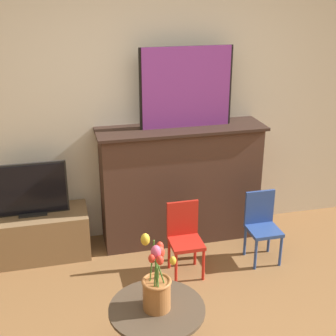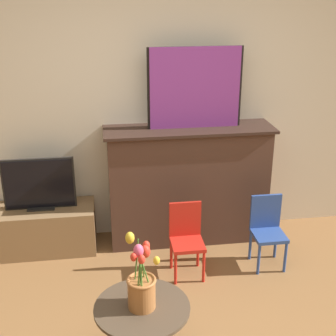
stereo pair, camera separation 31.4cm
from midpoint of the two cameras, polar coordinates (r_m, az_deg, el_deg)
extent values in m
cube|color=beige|center=(4.20, -4.64, 9.03)|extent=(8.00, 0.06, 2.70)
cube|color=#4C3328|center=(4.29, -0.59, -1.99)|extent=(1.43, 0.39, 1.09)
cube|color=#35231C|center=(4.09, -0.59, 4.78)|extent=(1.49, 0.43, 0.02)
cube|color=black|center=(4.03, -0.02, 9.77)|extent=(0.81, 0.02, 0.69)
cube|color=purple|center=(4.02, 0.01, 9.74)|extent=(0.77, 0.02, 0.69)
cube|color=olive|center=(4.34, -17.86, -7.84)|extent=(0.91, 0.41, 0.41)
cube|color=black|center=(4.24, -18.19, -5.32)|extent=(0.23, 0.12, 0.02)
cube|color=black|center=(4.15, -18.54, -2.49)|extent=(0.62, 0.02, 0.47)
cube|color=black|center=(4.14, -18.55, -2.54)|extent=(0.59, 0.02, 0.44)
cylinder|color=red|center=(3.81, -1.43, -12.25)|extent=(0.02, 0.02, 0.28)
cylinder|color=red|center=(3.86, 1.97, -11.79)|extent=(0.02, 0.02, 0.28)
cylinder|color=red|center=(4.00, -2.15, -10.46)|extent=(0.02, 0.02, 0.28)
cylinder|color=red|center=(4.04, 1.08, -10.05)|extent=(0.02, 0.02, 0.28)
cube|color=red|center=(3.84, -0.13, -9.19)|extent=(0.26, 0.26, 0.03)
cube|color=red|center=(3.86, -0.56, -6.19)|extent=(0.26, 0.02, 0.30)
cylinder|color=#2D4C99|center=(4.02, 8.42, -10.48)|extent=(0.02, 0.02, 0.28)
cylinder|color=#2D4C99|center=(4.11, 11.43, -9.98)|extent=(0.02, 0.02, 0.28)
cylinder|color=#2D4C99|center=(4.21, 7.25, -8.88)|extent=(0.02, 0.02, 0.28)
cylinder|color=#2D4C99|center=(4.29, 10.15, -8.44)|extent=(0.02, 0.02, 0.28)
cube|color=#2D4C99|center=(4.08, 9.45, -7.57)|extent=(0.26, 0.26, 0.03)
cube|color=#2D4C99|center=(4.10, 8.94, -4.76)|extent=(0.26, 0.02, 0.30)
cylinder|color=#4C3D2D|center=(2.92, -4.58, -16.85)|extent=(0.58, 0.58, 0.02)
cylinder|color=#AD6B38|center=(2.86, -4.64, -15.23)|extent=(0.17, 0.17, 0.19)
torus|color=#AD6B38|center=(2.80, -4.70, -13.71)|extent=(0.18, 0.18, 0.02)
cylinder|color=#477A2D|center=(2.73, -4.94, -12.64)|extent=(0.04, 0.08, 0.29)
ellipsoid|color=red|center=(2.60, -5.53, -11.01)|extent=(0.04, 0.04, 0.05)
cylinder|color=#477A2D|center=(2.73, -4.80, -12.49)|extent=(0.02, 0.05, 0.31)
ellipsoid|color=#E0517A|center=(2.61, -4.99, -10.25)|extent=(0.06, 0.06, 0.08)
cylinder|color=#477A2D|center=(2.75, -5.36, -11.85)|extent=(0.04, 0.02, 0.34)
ellipsoid|color=gold|center=(2.67, -6.19, -8.74)|extent=(0.05, 0.05, 0.07)
cylinder|color=#477A2D|center=(2.77, -4.16, -12.93)|extent=(0.07, 0.04, 0.23)
ellipsoid|color=gold|center=(2.68, -2.80, -11.32)|extent=(0.04, 0.04, 0.05)
cylinder|color=#477A2D|center=(2.79, -4.57, -12.35)|extent=(0.04, 0.07, 0.25)
ellipsoid|color=red|center=(2.78, -4.28, -9.60)|extent=(0.04, 0.04, 0.06)
cylinder|color=#477A2D|center=(2.73, -4.68, -12.65)|extent=(0.01, 0.09, 0.29)
ellipsoid|color=red|center=(2.59, -4.53, -11.25)|extent=(0.04, 0.04, 0.06)
cylinder|color=#477A2D|center=(2.80, -4.51, -12.58)|extent=(0.03, 0.04, 0.23)
ellipsoid|color=red|center=(2.77, -4.32, -10.31)|extent=(0.06, 0.06, 0.08)
camera|label=1|loc=(0.16, -92.61, -1.04)|focal=50.00mm
camera|label=2|loc=(0.16, 87.39, 1.04)|focal=50.00mm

